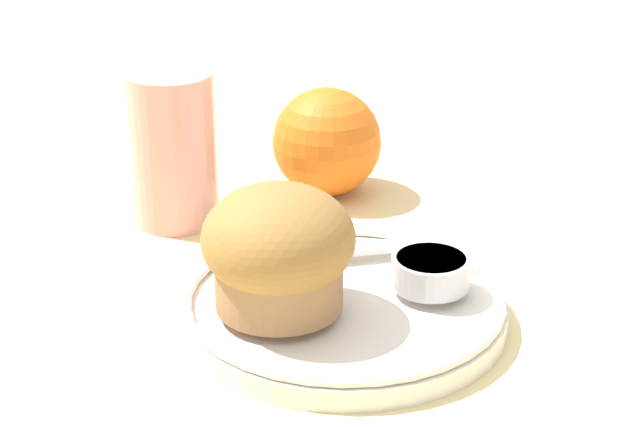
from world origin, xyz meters
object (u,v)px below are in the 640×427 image
object	(u,v)px
orange_fruit	(327,142)
juice_glass	(173,149)
butter_knife	(327,252)
muffin	(278,250)

from	to	relation	value
orange_fruit	juice_glass	xyz separation A→B (m)	(-0.13, -0.01, 0.01)
orange_fruit	butter_knife	bearing A→B (deg)	-111.56
orange_fruit	juice_glass	world-z (taller)	juice_glass
orange_fruit	juice_glass	bearing A→B (deg)	-175.56
muffin	orange_fruit	size ratio (longest dim) A/B	1.07
muffin	juice_glass	world-z (taller)	juice_glass
muffin	orange_fruit	bearing A→B (deg)	61.07
muffin	orange_fruit	xyz separation A→B (m)	(0.11, 0.20, -0.01)
butter_knife	orange_fruit	distance (m)	0.16
muffin	juice_glass	bearing A→B (deg)	94.97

